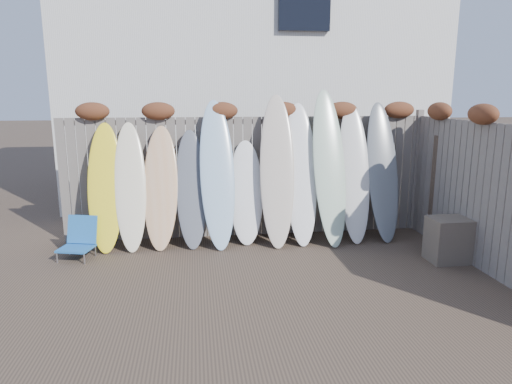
{
  "coord_description": "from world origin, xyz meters",
  "views": [
    {
      "loc": [
        -0.84,
        -5.07,
        2.36
      ],
      "look_at": [
        0.0,
        1.2,
        1.0
      ],
      "focal_mm": 32.0,
      "sensor_mm": 36.0,
      "label": 1
    }
  ],
  "objects": [
    {
      "name": "ground",
      "position": [
        0.0,
        0.0,
        0.0
      ],
      "size": [
        80.0,
        80.0,
        0.0
      ],
      "primitive_type": "plane",
      "color": "#493A2D"
    },
    {
      "name": "back_fence",
      "position": [
        0.06,
        2.39,
        1.18
      ],
      "size": [
        6.05,
        0.28,
        2.24
      ],
      "color": "slate",
      "rests_on": "ground"
    },
    {
      "name": "right_fence",
      "position": [
        2.99,
        0.25,
        1.14
      ],
      "size": [
        0.28,
        4.4,
        2.24
      ],
      "color": "slate",
      "rests_on": "ground"
    },
    {
      "name": "house",
      "position": [
        0.5,
        6.5,
        3.2
      ],
      "size": [
        8.5,
        5.5,
        6.33
      ],
      "color": "silver",
      "rests_on": "ground"
    },
    {
      "name": "beach_chair",
      "position": [
        -2.57,
        1.63,
        0.28
      ],
      "size": [
        0.56,
        0.58,
        0.6
      ],
      "color": "#2367B2",
      "rests_on": "ground"
    },
    {
      "name": "wooden_crate",
      "position": [
        2.72,
        0.75,
        0.32
      ],
      "size": [
        0.55,
        0.46,
        0.64
      ],
      "primitive_type": "cube",
      "rotation": [
        0.0,
        0.0,
        -0.0
      ],
      "color": "#4F423B",
      "rests_on": "ground"
    },
    {
      "name": "lattice_panel",
      "position": [
        3.03,
        1.26,
        0.86
      ],
      "size": [
        0.11,
        1.14,
        1.72
      ],
      "primitive_type": "cube",
      "rotation": [
        0.0,
        0.0,
        0.06
      ],
      "color": "brown",
      "rests_on": "ground"
    },
    {
      "name": "surfboard_0",
      "position": [
        -2.22,
        1.99,
        0.97
      ],
      "size": [
        0.53,
        0.7,
        1.94
      ],
      "primitive_type": "ellipsoid",
      "rotation": [
        -0.31,
        0.0,
        0.01
      ],
      "color": "yellow",
      "rests_on": "ground"
    },
    {
      "name": "surfboard_1",
      "position": [
        -1.84,
        1.99,
        0.97
      ],
      "size": [
        0.52,
        0.72,
        1.94
      ],
      "primitive_type": "ellipsoid",
      "rotation": [
        -0.31,
        0.0,
        0.06
      ],
      "color": "#F0E4C3",
      "rests_on": "ground"
    },
    {
      "name": "surfboard_2",
      "position": [
        -1.39,
        1.99,
        0.94
      ],
      "size": [
        0.59,
        0.72,
        1.89
      ],
      "primitive_type": "ellipsoid",
      "rotation": [
        -0.31,
        0.0,
        -0.09
      ],
      "color": "#E7BE6D",
      "rests_on": "ground"
    },
    {
      "name": "surfboard_3",
      "position": [
        -0.92,
        1.98,
        0.91
      ],
      "size": [
        0.49,
        0.66,
        1.82
      ],
      "primitive_type": "ellipsoid",
      "rotation": [
        -0.31,
        0.0,
        0.02
      ],
      "color": "#595D66",
      "rests_on": "ground"
    },
    {
      "name": "surfboard_4",
      "position": [
        -0.51,
        1.95,
        1.14
      ],
      "size": [
        0.59,
        0.83,
        2.28
      ],
      "primitive_type": "ellipsoid",
      "rotation": [
        -0.31,
        0.0,
        0.06
      ],
      "color": "#9EC3E5",
      "rests_on": "ground"
    },
    {
      "name": "surfboard_5",
      "position": [
        -0.05,
        2.04,
        0.82
      ],
      "size": [
        0.58,
        0.62,
        1.64
      ],
      "primitive_type": "ellipsoid",
      "rotation": [
        -0.31,
        0.0,
        -0.06
      ],
      "color": "white",
      "rests_on": "ground"
    },
    {
      "name": "surfboard_6",
      "position": [
        0.43,
        1.93,
        1.18
      ],
      "size": [
        0.63,
        0.88,
        2.37
      ],
      "primitive_type": "ellipsoid",
      "rotation": [
        -0.31,
        0.0,
        -0.1
      ],
      "color": "beige",
      "rests_on": "ground"
    },
    {
      "name": "surfboard_7",
      "position": [
        0.82,
        1.96,
        1.12
      ],
      "size": [
        0.55,
        0.8,
        2.23
      ],
      "primitive_type": "ellipsoid",
      "rotation": [
        -0.31,
        0.0,
        -0.04
      ],
      "color": "white",
      "rests_on": "ground"
    },
    {
      "name": "surfboard_8",
      "position": [
        1.27,
        1.88,
        1.22
      ],
      "size": [
        0.56,
        0.88,
        2.45
      ],
      "primitive_type": "ellipsoid",
      "rotation": [
        -0.31,
        0.0,
        0.05
      ],
      "color": "#B7D3B8",
      "rests_on": "ground"
    },
    {
      "name": "surfboard_9",
      "position": [
        1.71,
        1.96,
        1.1
      ],
      "size": [
        0.55,
        0.81,
        2.21
      ],
      "primitive_type": "ellipsoid",
      "rotation": [
        -0.31,
        0.0,
        -0.06
      ],
      "color": "silver",
      "rests_on": "ground"
    },
    {
      "name": "surfboard_10",
      "position": [
        2.2,
        1.96,
        1.12
      ],
      "size": [
        0.52,
        0.79,
        2.24
      ],
      "primitive_type": "ellipsoid",
      "rotation": [
        -0.31,
        0.0,
        0.01
      ],
      "color": "slate",
      "rests_on": "ground"
    }
  ]
}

